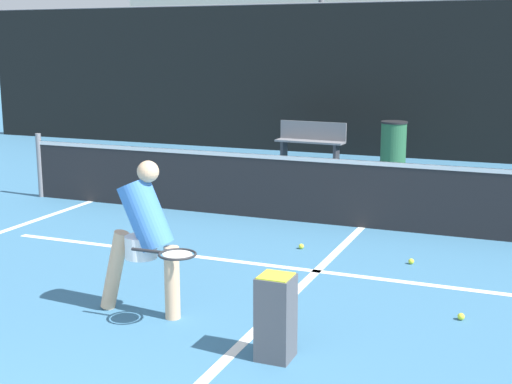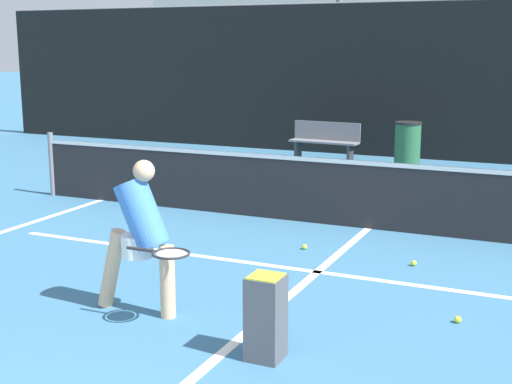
# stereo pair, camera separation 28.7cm
# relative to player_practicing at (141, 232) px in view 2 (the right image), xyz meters

# --- Properties ---
(court_service_line) EXTENTS (8.25, 0.10, 0.01)m
(court_service_line) POSITION_rel_player_practicing_xyz_m (1.10, 1.86, -0.80)
(court_service_line) COLOR white
(court_service_line) RESTS_ON ground
(court_center_mark) EXTENTS (0.10, 5.77, 0.01)m
(court_center_mark) POSITION_rel_player_practicing_xyz_m (1.10, 1.10, -0.80)
(court_center_mark) COLOR white
(court_center_mark) RESTS_ON ground
(net) EXTENTS (11.09, 0.09, 1.07)m
(net) POSITION_rel_player_practicing_xyz_m (1.10, 3.98, -0.29)
(net) COLOR slate
(net) RESTS_ON ground
(fence_back) EXTENTS (24.00, 0.06, 3.45)m
(fence_back) POSITION_rel_player_practicing_xyz_m (1.10, 10.51, 0.92)
(fence_back) COLOR black
(fence_back) RESTS_ON ground
(player_practicing) EXTENTS (1.15, 0.57, 1.49)m
(player_practicing) POSITION_rel_player_practicing_xyz_m (0.00, 0.00, 0.00)
(player_practicing) COLOR #DBAD84
(player_practicing) RESTS_ON ground
(tennis_ball_scattered_0) EXTENTS (0.07, 0.07, 0.07)m
(tennis_ball_scattered_0) POSITION_rel_player_practicing_xyz_m (0.66, 2.65, -0.77)
(tennis_ball_scattered_0) COLOR #D1E033
(tennis_ball_scattered_0) RESTS_ON ground
(tennis_ball_scattered_3) EXTENTS (0.07, 0.07, 0.07)m
(tennis_ball_scattered_3) POSITION_rel_player_practicing_xyz_m (2.78, 0.97, -0.77)
(tennis_ball_scattered_3) COLOR #D1E033
(tennis_ball_scattered_3) RESTS_ON ground
(tennis_ball_scattered_7) EXTENTS (0.07, 0.07, 0.07)m
(tennis_ball_scattered_7) POSITION_rel_player_practicing_xyz_m (2.05, 2.53, -0.77)
(tennis_ball_scattered_7) COLOR #D1E033
(tennis_ball_scattered_7) RESTS_ON ground
(ball_hopper) EXTENTS (0.28, 0.28, 0.71)m
(ball_hopper) POSITION_rel_player_practicing_xyz_m (1.47, -0.45, -0.43)
(ball_hopper) COLOR #4C4C51
(ball_hopper) RESTS_ON ground
(courtside_bench) EXTENTS (1.54, 0.46, 0.86)m
(courtside_bench) POSITION_rel_player_practicing_xyz_m (-1.34, 9.26, -0.33)
(courtside_bench) COLOR slate
(courtside_bench) RESTS_ON ground
(trash_bin) EXTENTS (0.55, 0.55, 0.96)m
(trash_bin) POSITION_rel_player_practicing_xyz_m (0.49, 9.17, -0.32)
(trash_bin) COLOR #28603D
(trash_bin) RESTS_ON ground
(parked_car) EXTENTS (1.90, 4.32, 1.51)m
(parked_car) POSITION_rel_player_practicing_xyz_m (1.96, 13.56, -0.16)
(parked_car) COLOR #B7B7BC
(parked_car) RESTS_ON ground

